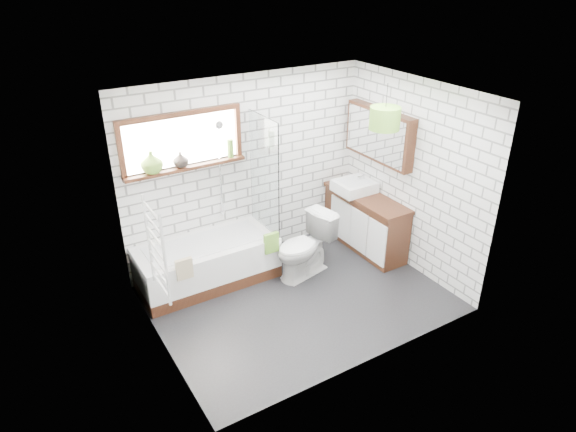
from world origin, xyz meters
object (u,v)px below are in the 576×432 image
basin (354,186)px  toilet (305,247)px  vanity (365,222)px  bathtub (207,263)px  pendant (385,118)px

basin → toilet: size_ratio=0.63×
vanity → toilet: size_ratio=1.70×
vanity → toilet: toilet is taller
bathtub → pendant: bearing=-25.6°
bathtub → toilet: (1.15, -0.50, 0.13)m
basin → pendant: size_ratio=1.47×
toilet → pendant: (0.79, -0.43, 1.68)m
vanity → basin: basin is taller
bathtub → toilet: 1.26m
vanity → pendant: pendant is taller
vanity → basin: 0.53m
bathtub → pendant: 2.82m
bathtub → vanity: 2.30m
vanity → basin: size_ratio=2.70×
vanity → basin: bearing=105.6°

